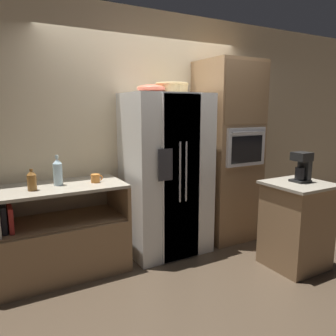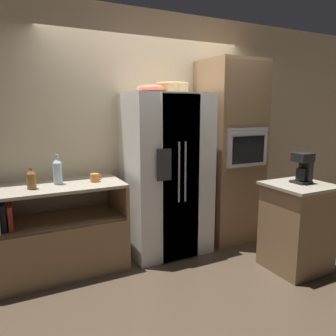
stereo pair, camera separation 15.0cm
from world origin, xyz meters
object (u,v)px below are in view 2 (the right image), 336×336
object	(u,v)px
wicker_basket	(173,88)
wall_oven	(229,152)
bottle_tall	(31,179)
refrigerator	(167,174)
mug	(95,178)
fruit_bowl	(151,89)
coffee_maker	(303,167)
bottle_short	(57,171)

from	to	relation	value
wicker_basket	wall_oven	bearing A→B (deg)	-1.86
wall_oven	bottle_tall	distance (m)	2.35
refrigerator	wicker_basket	size ratio (longest dim) A/B	4.92
refrigerator	mug	world-z (taller)	refrigerator
wall_oven	bottle_tall	xyz separation A→B (m)	(-2.35, -0.07, -0.11)
fruit_bowl	coffee_maker	world-z (taller)	fruit_bowl
coffee_maker	wall_oven	bearing A→B (deg)	99.25
wall_oven	wicker_basket	distance (m)	1.11
mug	fruit_bowl	bearing A→B (deg)	-0.50
bottle_short	mug	bearing A→B (deg)	-8.90
bottle_tall	coffee_maker	distance (m)	2.69
refrigerator	wicker_basket	distance (m)	0.99
mug	wicker_basket	bearing A→B (deg)	3.40
refrigerator	wall_oven	bearing A→B (deg)	1.05
wicker_basket	fruit_bowl	distance (m)	0.30
coffee_maker	mug	bearing A→B (deg)	152.45
fruit_bowl	bottle_short	distance (m)	1.30
bottle_short	coffee_maker	size ratio (longest dim) A/B	0.97
wicker_basket	bottle_short	xyz separation A→B (m)	(-1.30, 0.00, -0.85)
mug	refrigerator	bearing A→B (deg)	0.90
bottle_tall	mug	bearing A→B (deg)	4.03
wall_oven	fruit_bowl	size ratio (longest dim) A/B	7.33
fruit_bowl	coffee_maker	xyz separation A→B (m)	(1.26, -0.99, -0.80)
fruit_bowl	mug	distance (m)	1.12
wicker_basket	fruit_bowl	size ratio (longest dim) A/B	1.22
coffee_maker	bottle_tall	bearing A→B (deg)	159.34
refrigerator	fruit_bowl	size ratio (longest dim) A/B	6.00
wicker_basket	coffee_maker	bearing A→B (deg)	-47.32
bottle_short	mug	xyz separation A→B (m)	(0.36, -0.06, -0.09)
refrigerator	bottle_tall	size ratio (longest dim) A/B	9.00
wicker_basket	refrigerator	bearing A→B (deg)	-156.72
fruit_bowl	mug	world-z (taller)	fruit_bowl
wicker_basket	mug	world-z (taller)	wicker_basket
wall_oven	wicker_basket	size ratio (longest dim) A/B	6.01
wicker_basket	mug	bearing A→B (deg)	-176.60
bottle_short	coffee_maker	xyz separation A→B (m)	(2.26, -1.05, 0.03)
bottle_tall	refrigerator	bearing A→B (deg)	2.23
wicker_basket	bottle_tall	size ratio (longest dim) A/B	1.83
wall_oven	refrigerator	bearing A→B (deg)	-178.95
wicker_basket	bottle_short	size ratio (longest dim) A/B	1.24
bottle_tall	mug	world-z (taller)	bottle_tall
bottle_tall	coffee_maker	size ratio (longest dim) A/B	0.66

